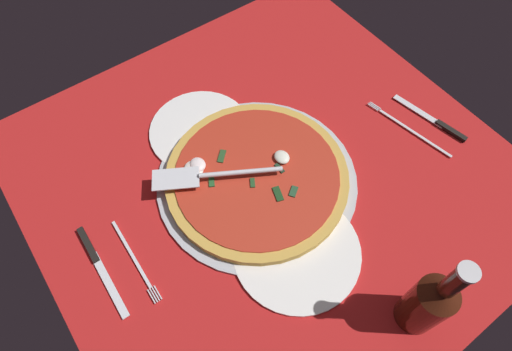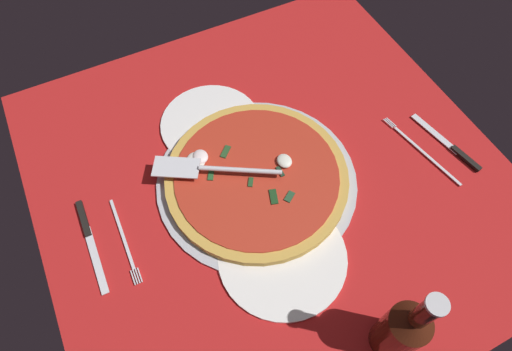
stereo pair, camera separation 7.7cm
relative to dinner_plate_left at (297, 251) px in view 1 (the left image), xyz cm
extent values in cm
cube|color=#B31C1C|center=(17.23, -6.60, -1.00)|extent=(95.39, 95.39, 0.80)
cube|color=white|center=(-25.70, -20.91, -0.55)|extent=(9.54, 9.54, 0.10)
cube|color=silver|center=(-16.16, -30.45, -0.55)|extent=(9.54, 9.54, 0.10)
cube|color=white|center=(-16.16, -11.37, -0.55)|extent=(9.54, 9.54, 0.10)
cube|color=silver|center=(-16.16, 7.71, -0.55)|extent=(9.54, 9.54, 0.10)
cube|color=white|center=(-6.62, -39.99, -0.55)|extent=(9.54, 9.54, 0.10)
cube|color=white|center=(-6.62, -20.91, -0.55)|extent=(9.54, 9.54, 0.10)
cube|color=white|center=(-6.62, -1.83, -0.55)|extent=(9.54, 9.54, 0.10)
cube|color=silver|center=(-6.62, 17.25, -0.55)|extent=(9.54, 9.54, 0.10)
cube|color=silver|center=(2.92, -49.52, -0.55)|extent=(9.54, 9.54, 0.10)
cube|color=white|center=(2.92, -30.45, -0.55)|extent=(9.54, 9.54, 0.10)
cube|color=silver|center=(2.92, -11.37, -0.55)|extent=(9.54, 9.54, 0.10)
cube|color=white|center=(2.92, 7.71, -0.55)|extent=(9.54, 9.54, 0.10)
cube|color=silver|center=(2.92, 26.79, -0.55)|extent=(9.54, 9.54, 0.10)
cube|color=white|center=(12.46, -39.99, -0.55)|extent=(9.54, 9.54, 0.10)
cube|color=white|center=(12.46, -20.91, -0.55)|extent=(9.54, 9.54, 0.10)
cube|color=silver|center=(12.46, -1.83, -0.55)|extent=(9.54, 9.54, 0.10)
cube|color=white|center=(12.46, 17.25, -0.55)|extent=(9.54, 9.54, 0.10)
cube|color=white|center=(12.46, 36.33, -0.55)|extent=(9.54, 9.54, 0.10)
cube|color=silver|center=(22.00, -49.52, -0.55)|extent=(9.54, 9.54, 0.10)
cube|color=white|center=(22.00, -30.45, -0.55)|extent=(9.54, 9.54, 0.10)
cube|color=white|center=(22.00, -11.37, -0.55)|extent=(9.54, 9.54, 0.10)
cube|color=white|center=(22.00, 7.71, -0.55)|extent=(9.54, 9.54, 0.10)
cube|color=white|center=(22.00, 26.79, -0.55)|extent=(9.54, 9.54, 0.10)
cube|color=white|center=(31.54, -39.99, -0.55)|extent=(9.54, 9.54, 0.10)
cube|color=white|center=(31.54, -20.91, -0.55)|extent=(9.54, 9.54, 0.10)
cube|color=white|center=(31.54, -1.83, -0.55)|extent=(9.54, 9.54, 0.10)
cube|color=silver|center=(31.54, 17.25, -0.55)|extent=(9.54, 9.54, 0.10)
cube|color=white|center=(31.54, 36.33, -0.55)|extent=(9.54, 9.54, 0.10)
cube|color=white|center=(41.07, -49.52, -0.55)|extent=(9.54, 9.54, 0.10)
cube|color=silver|center=(41.07, -30.45, -0.55)|extent=(9.54, 9.54, 0.10)
cube|color=white|center=(41.07, -11.37, -0.55)|extent=(9.54, 9.54, 0.10)
cube|color=white|center=(41.07, 7.71, -0.55)|extent=(9.54, 9.54, 0.10)
cube|color=silver|center=(41.07, 26.79, -0.55)|extent=(9.54, 9.54, 0.10)
cube|color=white|center=(50.61, -39.99, -0.55)|extent=(9.54, 9.54, 0.10)
cube|color=white|center=(50.61, -20.91, -0.55)|extent=(9.54, 9.54, 0.10)
cube|color=silver|center=(50.61, -1.83, -0.55)|extent=(9.54, 9.54, 0.10)
cube|color=silver|center=(50.61, 17.25, -0.55)|extent=(9.54, 9.54, 0.10)
cube|color=silver|center=(50.61, 36.33, -0.55)|extent=(9.54, 9.54, 0.10)
cube|color=white|center=(60.15, -30.45, -0.55)|extent=(9.54, 9.54, 0.10)
cube|color=white|center=(60.15, -11.37, -0.55)|extent=(9.54, 9.54, 0.10)
cube|color=white|center=(60.15, 7.71, -0.55)|extent=(9.54, 9.54, 0.10)
cube|color=white|center=(60.15, 26.79, -0.55)|extent=(9.54, 9.54, 0.10)
cylinder|color=#B0B5BE|center=(17.58, -3.14, -0.02)|extent=(41.85, 41.85, 0.96)
cylinder|color=white|center=(0.00, 0.00, 0.00)|extent=(24.53, 24.53, 1.00)
cylinder|color=white|center=(35.31, -0.42, 0.00)|extent=(22.65, 22.65, 1.00)
cylinder|color=gold|center=(17.58, -3.14, 1.34)|extent=(37.94, 37.94, 1.75)
cylinder|color=#B22D1C|center=(17.58, -3.14, 2.37)|extent=(34.00, 34.00, 0.30)
ellipsoid|color=silver|center=(25.65, 6.78, 2.93)|extent=(4.29, 3.84, 0.82)
ellipsoid|color=white|center=(25.91, 5.64, 3.20)|extent=(3.61, 3.14, 1.37)
ellipsoid|color=silver|center=(16.99, -9.54, 3.14)|extent=(3.54, 3.03, 1.26)
ellipsoid|color=white|center=(23.98, 8.57, 3.21)|extent=(3.93, 3.62, 1.38)
cube|color=#193C1A|center=(10.98, -3.77, 2.67)|extent=(3.59, 2.38, 0.30)
cube|color=#254923|center=(25.06, 0.32, 2.67)|extent=(3.05, 3.15, 0.30)
cube|color=#205328|center=(21.25, 5.34, 2.67)|extent=(2.94, 2.32, 0.30)
cube|color=#204722|center=(16.01, -1.16, 2.67)|extent=(2.33, 1.94, 0.30)
cube|color=#23482B|center=(9.58, -6.81, 2.67)|extent=(2.45, 2.75, 0.30)
cube|color=#1C3623|center=(15.58, -7.70, 2.67)|extent=(2.50, 0.88, 0.30)
cube|color=silver|center=(25.14, 11.19, 4.05)|extent=(8.91, 10.55, 0.30)
cylinder|color=silver|center=(18.55, -0.11, 4.40)|extent=(9.31, 14.98, 1.00)
cube|color=silver|center=(6.86, -41.85, -0.20)|extent=(18.48, 15.97, 0.60)
cube|color=silver|center=(6.33, -38.92, 0.23)|extent=(18.59, 3.99, 0.25)
cube|color=silver|center=(17.12, -37.38, 0.23)|extent=(2.99, 0.76, 0.25)
cube|color=silver|center=(17.04, -36.95, 0.23)|extent=(2.99, 0.76, 0.25)
cube|color=silver|center=(16.96, -36.52, 0.23)|extent=(2.99, 0.76, 0.25)
cube|color=black|center=(1.86, -45.80, 0.50)|extent=(7.61, 2.54, 0.80)
cube|color=silver|center=(10.17, -44.27, 0.23)|extent=(13.19, 3.76, 0.25)
cube|color=silver|center=(18.17, 28.78, -0.20)|extent=(18.19, 13.68, 0.60)
cube|color=silver|center=(18.11, 25.79, 0.23)|extent=(16.04, 0.95, 0.25)
cube|color=silver|center=(8.61, 26.65, 0.23)|extent=(3.00, 0.29, 0.25)
cube|color=silver|center=(8.60, 26.21, 0.23)|extent=(3.00, 0.29, 0.25)
cube|color=silver|center=(8.59, 25.77, 0.23)|extent=(3.00, 0.29, 0.25)
cube|color=silver|center=(8.58, 25.33, 0.23)|extent=(3.00, 0.29, 0.25)
cube|color=black|center=(24.40, 31.63, 0.50)|extent=(8.24, 1.38, 0.80)
cube|color=silver|center=(15.16, 31.84, 0.23)|extent=(14.41, 1.71, 0.25)
cylinder|color=#3E180C|center=(-21.36, -9.24, 6.15)|extent=(6.78, 6.78, 13.30)
cone|color=#3E180C|center=(-21.36, -9.24, 14.18)|extent=(6.78, 6.78, 2.77)
cylinder|color=#3E180C|center=(-21.36, -9.24, 19.31)|extent=(2.71, 2.71, 7.48)
cylinder|color=#B7B7BC|center=(-21.36, -9.24, 23.35)|extent=(3.11, 3.11, 0.60)
camera|label=1|loc=(-19.88, 24.05, 78.24)|focal=30.37mm
camera|label=2|loc=(-23.87, 17.47, 78.24)|focal=30.37mm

